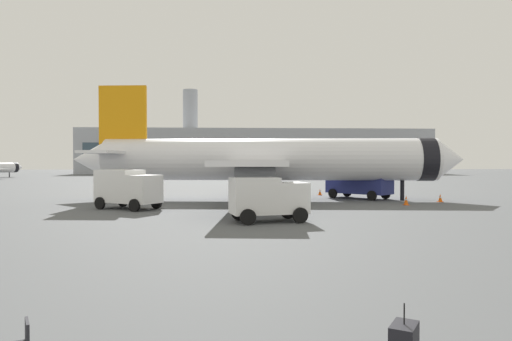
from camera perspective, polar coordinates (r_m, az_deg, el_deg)
name	(u,v)px	position (r m, az deg, el deg)	size (l,w,h in m)	color
airplane_at_gate	(267,160)	(41.94, 1.31, 1.32)	(35.77, 32.32, 10.50)	white
service_truck	(128,187)	(35.30, -15.62, -2.02)	(5.24, 4.39, 2.90)	white
fuel_truck	(358,180)	(44.70, 12.53, -1.13)	(5.84, 6.03, 3.20)	navy
cargo_van	(268,197)	(26.80, 1.48, -3.30)	(4.73, 3.12, 2.60)	white
safety_cone_near	(320,192)	(48.54, 7.92, -2.66)	(0.44, 0.44, 0.65)	#F2590C
safety_cone_mid	(147,194)	(45.55, -13.29, -2.88)	(0.44, 0.44, 0.72)	#F2590C
safety_cone_far	(406,200)	(39.05, 18.09, -3.52)	(0.44, 0.44, 0.79)	#F2590C
safety_cone_outer	(440,198)	(43.11, 21.84, -3.17)	(0.44, 0.44, 0.70)	#F2590C
terminal_building	(256,151)	(139.30, -0.05, 2.40)	(102.33, 19.01, 24.95)	#9EA3AD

